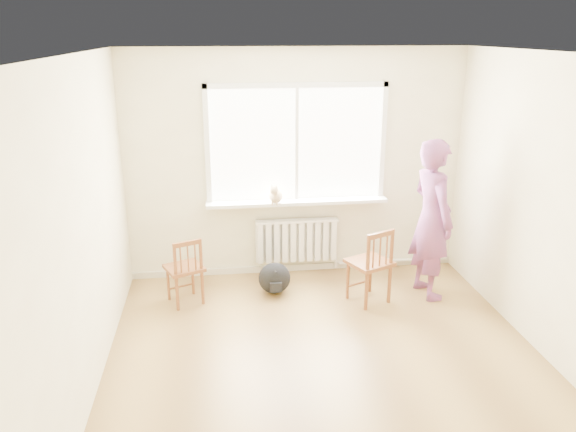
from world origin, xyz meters
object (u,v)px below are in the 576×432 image
object	(u,v)px
chair_right	(372,266)
person	(432,219)
chair_left	(186,271)
cat	(275,195)
backpack	(274,278)

from	to	relation	value
chair_right	person	distance (m)	0.84
chair_left	cat	world-z (taller)	cat
cat	chair_left	bearing A→B (deg)	-138.00
chair_right	cat	xyz separation A→B (m)	(-0.97, 0.78, 0.62)
person	chair_right	bearing A→B (deg)	91.09
chair_right	backpack	world-z (taller)	chair_right
chair_left	chair_right	distance (m)	2.03
chair_left	backpack	world-z (taller)	chair_left
cat	backpack	world-z (taller)	cat
chair_right	person	bearing A→B (deg)	166.57
chair_left	person	world-z (taller)	person
cat	backpack	size ratio (longest dim) A/B	1.02
chair_left	backpack	size ratio (longest dim) A/B	2.10
chair_right	cat	bearing A→B (deg)	-63.14
person	backpack	size ratio (longest dim) A/B	4.90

